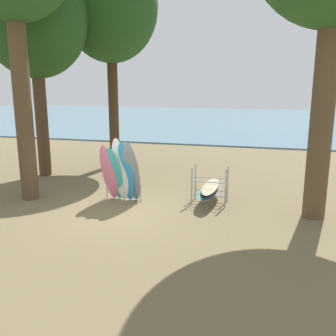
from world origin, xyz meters
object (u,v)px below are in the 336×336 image
object	(u,v)px
tree_mid_behind	(110,8)
leaning_board_pile	(121,172)
board_storage_rack	(210,189)
tree_far_left_back	(34,16)

from	to	relation	value
tree_mid_behind	leaning_board_pile	bearing A→B (deg)	-64.90
board_storage_rack	tree_far_left_back	bearing A→B (deg)	165.09
leaning_board_pile	board_storage_rack	xyz separation A→B (m)	(2.89, 0.63, -0.52)
leaning_board_pile	board_storage_rack	size ratio (longest dim) A/B	1.03
tree_mid_behind	leaning_board_pile	world-z (taller)	tree_mid_behind
tree_far_left_back	board_storage_rack	xyz separation A→B (m)	(7.51, -2.00, -6.01)
tree_mid_behind	board_storage_rack	bearing A→B (deg)	-40.81
tree_far_left_back	leaning_board_pile	size ratio (longest dim) A/B	4.10
tree_far_left_back	leaning_board_pile	bearing A→B (deg)	-29.69
tree_mid_behind	tree_far_left_back	size ratio (longest dim) A/B	1.07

